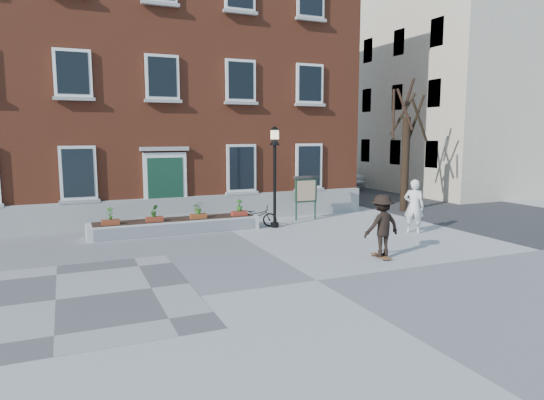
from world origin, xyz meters
name	(u,v)px	position (x,y,z in m)	size (l,w,h in m)	color
ground	(317,280)	(0.00, 0.00, 0.00)	(100.00, 100.00, 0.00)	#A0A1A3
checker_patch	(55,300)	(-6.00, 1.00, 0.01)	(6.00, 6.00, 0.01)	#505053
bicycle	(256,216)	(1.19, 7.17, 0.42)	(0.56, 1.62, 0.85)	black
parked_car	(334,176)	(11.09, 17.95, 0.78)	(1.66, 4.76, 1.57)	#AFB1B4
bystander	(414,206)	(6.08, 3.76, 0.99)	(0.72, 0.48, 1.99)	white
brick_building	(142,77)	(-2.00, 13.98, 6.30)	(18.40, 10.85, 12.60)	brown
planter_assembly	(176,225)	(-1.99, 7.18, 0.31)	(6.20, 1.12, 1.15)	silver
bare_tree	(406,152)	(9.01, 8.01, 2.79)	(1.83, 1.83, 6.16)	black
side_street	(403,88)	(17.99, 19.78, 7.02)	(15.20, 36.00, 14.50)	#38383B
lamp_post	(275,162)	(1.80, 6.75, 2.54)	(0.40, 0.40, 3.93)	black
notice_board	(306,190)	(3.68, 7.77, 1.26)	(1.10, 0.16, 1.87)	#1A3425
skateboarder	(382,225)	(2.79, 1.18, 0.98)	(1.21, 0.78, 1.90)	brown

